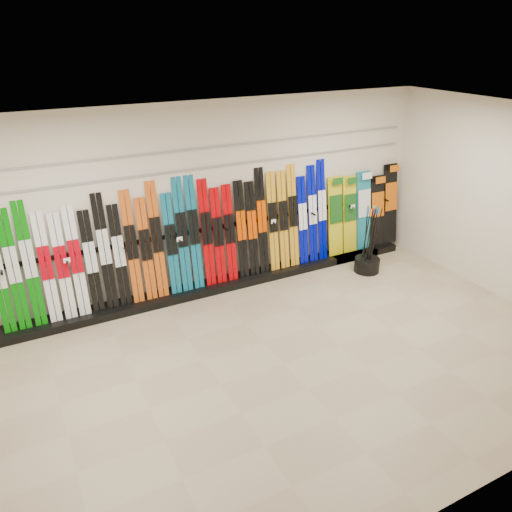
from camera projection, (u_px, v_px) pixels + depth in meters
floor at (284, 364)px, 6.42m from camera, size 8.00×8.00×0.00m
back_wall at (205, 199)px, 7.81m from camera, size 8.00×0.00×8.00m
ceiling at (290, 128)px, 5.17m from camera, size 8.00×8.00×0.00m
ski_rack_base at (226, 283)px, 8.33m from camera, size 8.00×0.40×0.12m
skis at (184, 239)px, 7.74m from camera, size 5.37×0.30×1.82m
snowboards at (364, 211)px, 9.28m from camera, size 1.58×0.23×1.52m
pole_bin at (367, 265)px, 8.82m from camera, size 0.44×0.44×0.25m
ski_poles at (370, 240)px, 8.61m from camera, size 0.35×0.28×1.18m
slatwall_rail_0 at (204, 168)px, 7.59m from camera, size 7.60×0.02×0.03m
slatwall_rail_1 at (203, 148)px, 7.46m from camera, size 7.60×0.02×0.03m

